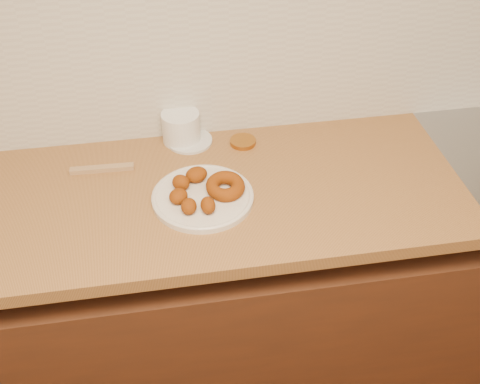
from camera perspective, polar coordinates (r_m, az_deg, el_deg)
name	(u,v)px	position (r m, az deg, el deg)	size (l,w,h in m)	color
base_cabinet	(277,300)	(2.07, 3.56, -10.20)	(3.60, 0.60, 0.77)	#4F2613
butcher_block	(51,212)	(1.72, -17.44, -1.83)	(2.30, 0.62, 0.04)	#9C6D3C
backsplash	(267,38)	(1.80, 2.55, 14.38)	(3.60, 0.02, 0.60)	beige
donut_plate	(203,197)	(1.65, -3.55, -0.52)	(0.28, 0.28, 0.02)	beige
ring_donut	(225,186)	(1.64, -1.42, 0.56)	(0.11, 0.11, 0.04)	#782C01
fried_dough_chunks	(191,191)	(1.62, -4.71, 0.12)	(0.13, 0.20, 0.04)	#782C01
plastic_tub	(181,127)	(1.86, -5.62, 6.14)	(0.12, 0.12, 0.10)	white
tub_lid	(189,141)	(1.87, -4.81, 4.88)	(0.14, 0.14, 0.01)	silver
brass_jar_lid	(243,142)	(1.86, 0.28, 4.79)	(0.08, 0.08, 0.01)	#A76A26
wooden_utensil	(102,169)	(1.79, -12.95, 2.17)	(0.18, 0.02, 0.01)	#A07B52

